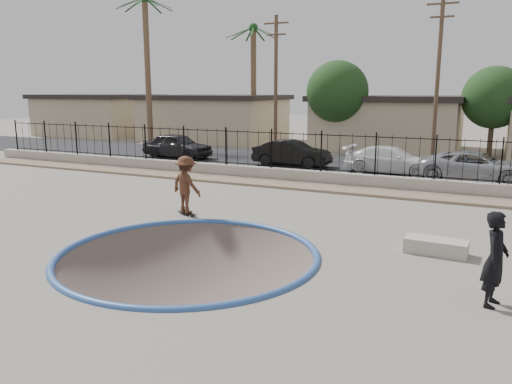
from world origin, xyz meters
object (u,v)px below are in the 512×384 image
at_px(videographer, 495,259).
at_px(car_c, 391,160).
at_px(skateboard, 187,213).
at_px(car_d, 476,167).
at_px(car_b, 292,153).
at_px(skater, 186,187).
at_px(car_a, 177,145).
at_px(concrete_ledge, 436,246).

relative_size(videographer, car_c, 0.41).
bearing_deg(skateboard, car_d, 74.09).
bearing_deg(car_c, car_d, -94.86).
xyz_separation_m(videographer, car_c, (-4.89, 15.63, -0.25)).
bearing_deg(car_c, videographer, -158.83).
bearing_deg(car_b, skater, -176.45).
height_order(videographer, car_c, videographer).
bearing_deg(car_a, car_b, -88.59).
height_order(concrete_ledge, car_a, car_a).
xyz_separation_m(car_b, car_c, (5.63, -0.27, -0.03)).
bearing_deg(car_d, car_b, 87.62).
bearing_deg(car_d, car_c, 84.19).
distance_m(skateboard, videographer, 10.46).
distance_m(concrete_ledge, car_d, 12.05).
height_order(videographer, concrete_ledge, videographer).
xyz_separation_m(videographer, car_b, (-10.52, 15.89, -0.21)).
height_order(concrete_ledge, car_b, car_b).
bearing_deg(skateboard, car_c, 90.28).
bearing_deg(car_a, videographer, -128.59).
xyz_separation_m(videographer, concrete_ledge, (-1.38, 2.98, -0.78)).
relative_size(videographer, car_a, 0.42).
relative_size(skater, concrete_ledge, 1.24).
bearing_deg(concrete_ledge, skater, 175.01).
height_order(skateboard, car_b, car_b).
bearing_deg(concrete_ledge, skateboard, 175.01).
height_order(car_c, car_d, car_d).
bearing_deg(skater, videographer, 174.67).
bearing_deg(car_b, car_d, -95.35).
bearing_deg(car_c, skateboard, 161.65).
xyz_separation_m(skater, skateboard, (0.00, -0.00, -0.93)).
bearing_deg(car_b, car_c, -92.83).
distance_m(car_a, car_d, 17.65).
bearing_deg(skater, car_b, -70.80).
bearing_deg(skater, car_d, -112.79).
relative_size(concrete_ledge, car_c, 0.33).
height_order(skater, car_d, skater).
bearing_deg(concrete_ledge, car_a, 142.57).
relative_size(skater, skateboard, 2.17).
xyz_separation_m(car_a, car_c, (13.54, -0.41, -0.09)).
distance_m(skater, concrete_ledge, 8.43).
relative_size(skateboard, videographer, 0.46).
distance_m(car_a, car_b, 7.91).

